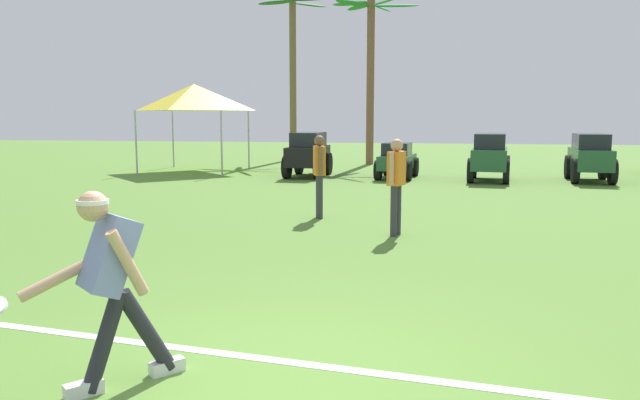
# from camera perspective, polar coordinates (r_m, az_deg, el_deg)

# --- Properties ---
(ground_plane) EXTENTS (80.00, 80.00, 0.00)m
(ground_plane) POSITION_cam_1_polar(r_m,az_deg,el_deg) (4.73, -3.43, -16.34)
(ground_plane) COLOR #568332
(field_line_paint) EXTENTS (26.24, 3.55, 0.01)m
(field_line_paint) POSITION_cam_1_polar(r_m,az_deg,el_deg) (5.06, -2.39, -14.63)
(field_line_paint) COLOR white
(field_line_paint) RESTS_ON ground_plane
(frisbee_thrower) EXTENTS (0.92, 0.77, 1.42)m
(frisbee_thrower) POSITION_cam_1_polar(r_m,az_deg,el_deg) (4.62, -18.56, -6.80)
(frisbee_thrower) COLOR #23232D
(frisbee_thrower) RESTS_ON ground_plane
(teammate_near_sideline) EXTENTS (0.29, 0.49, 1.56)m
(teammate_near_sideline) POSITION_cam_1_polar(r_m,az_deg,el_deg) (10.05, 6.99, 2.04)
(teammate_near_sideline) COLOR #33333D
(teammate_near_sideline) RESTS_ON ground_plane
(teammate_midfield) EXTENTS (0.29, 0.49, 1.56)m
(teammate_midfield) POSITION_cam_1_polar(r_m,az_deg,el_deg) (11.70, -0.06, 2.89)
(teammate_midfield) COLOR #33333D
(teammate_midfield) RESTS_ON ground_plane
(parked_car_slot_a) EXTENTS (1.22, 2.38, 1.40)m
(parked_car_slot_a) POSITION_cam_1_polar(r_m,az_deg,el_deg) (19.80, -1.09, 4.30)
(parked_car_slot_a) COLOR black
(parked_car_slot_a) RESTS_ON ground_plane
(parked_car_slot_b) EXTENTS (1.28, 2.28, 1.10)m
(parked_car_slot_b) POSITION_cam_1_polar(r_m,az_deg,el_deg) (19.42, 7.07, 3.65)
(parked_car_slot_b) COLOR #235133
(parked_car_slot_b) RESTS_ON ground_plane
(parked_car_slot_c) EXTENTS (1.40, 2.44, 1.40)m
(parked_car_slot_c) POSITION_cam_1_polar(r_m,az_deg,el_deg) (19.16, 15.26, 3.92)
(parked_car_slot_c) COLOR #235133
(parked_car_slot_c) RESTS_ON ground_plane
(parked_car_slot_d) EXTENTS (1.33, 2.42, 1.40)m
(parked_car_slot_d) POSITION_cam_1_polar(r_m,az_deg,el_deg) (19.96, 23.47, 3.69)
(parked_car_slot_d) COLOR #235133
(parked_car_slot_d) RESTS_ON ground_plane
(palm_tree_far_left) EXTENTS (3.27, 3.72, 7.17)m
(palm_tree_far_left) POSITION_cam_1_polar(r_m,az_deg,el_deg) (27.72, -2.50, 13.00)
(palm_tree_far_left) COLOR brown
(palm_tree_far_left) RESTS_ON ground_plane
(palm_tree_left_of_centre) EXTENTS (3.41, 3.39, 6.59)m
(palm_tree_left_of_centre) POSITION_cam_1_polar(r_m,az_deg,el_deg) (25.00, 4.65, 12.53)
(palm_tree_left_of_centre) COLOR brown
(palm_tree_left_of_centre) RESTS_ON ground_plane
(event_tent) EXTENTS (3.10, 3.10, 3.00)m
(event_tent) POSITION_cam_1_polar(r_m,az_deg,el_deg) (22.19, -11.43, 9.18)
(event_tent) COLOR #B2B5BA
(event_tent) RESTS_ON ground_plane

